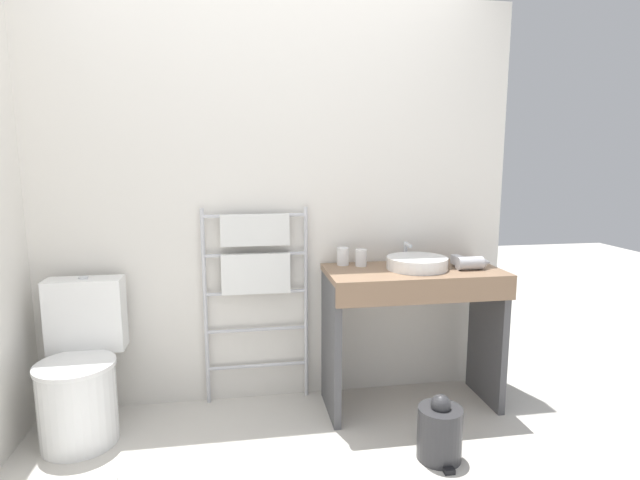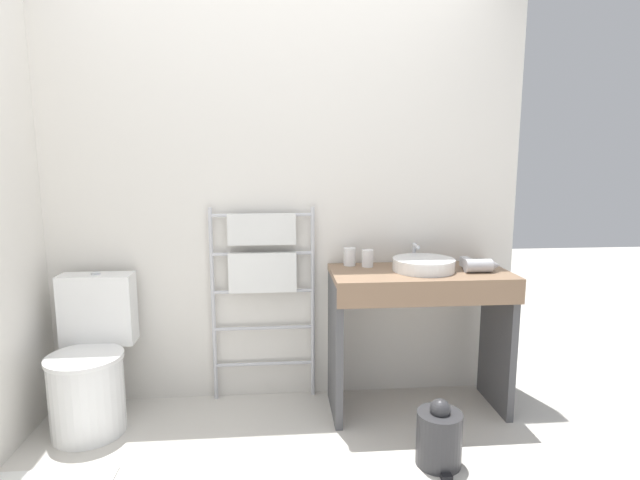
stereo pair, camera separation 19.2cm
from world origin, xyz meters
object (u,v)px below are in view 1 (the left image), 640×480
object	(u,v)px
cup_near_wall	(343,256)
trash_bin	(440,431)
sink_basin	(417,263)
towel_radiator	(256,269)
toilet	(80,377)
cup_near_edge	(361,258)
hair_dryer	(470,263)

from	to	relation	value
cup_near_wall	trash_bin	xyz separation A→B (m)	(0.33, -0.71, -0.74)
sink_basin	trash_bin	bearing A→B (deg)	-96.32
towel_radiator	trash_bin	world-z (taller)	towel_radiator
toilet	trash_bin	bearing A→B (deg)	-15.76
cup_near_wall	cup_near_edge	xyz separation A→B (m)	(0.10, -0.04, -0.00)
toilet	towel_radiator	distance (m)	1.07
hair_dryer	trash_bin	xyz separation A→B (m)	(-0.36, -0.49, -0.72)
sink_basin	trash_bin	xyz separation A→B (m)	(-0.06, -0.54, -0.72)
cup_near_edge	trash_bin	bearing A→B (deg)	-70.68
towel_radiator	trash_bin	size ratio (longest dim) A/B	3.56
cup_near_wall	hair_dryer	world-z (taller)	cup_near_wall
trash_bin	cup_near_edge	bearing A→B (deg)	109.32
sink_basin	cup_near_wall	xyz separation A→B (m)	(-0.39, 0.17, 0.02)
toilet	cup_near_wall	size ratio (longest dim) A/B	7.90
sink_basin	cup_near_edge	world-z (taller)	cup_near_edge
toilet	cup_near_edge	distance (m)	1.64
cup_near_wall	trash_bin	size ratio (longest dim) A/B	0.32
toilet	cup_near_edge	world-z (taller)	cup_near_edge
toilet	trash_bin	xyz separation A→B (m)	(1.77, -0.50, -0.19)
sink_basin	cup_near_edge	xyz separation A→B (m)	(-0.29, 0.13, 0.01)
towel_radiator	sink_basin	world-z (taller)	towel_radiator
towel_radiator	cup_near_wall	distance (m)	0.51
toilet	hair_dryer	distance (m)	2.19
sink_basin	trash_bin	distance (m)	0.90
cup_near_edge	hair_dryer	bearing A→B (deg)	-17.08
cup_near_edge	towel_radiator	bearing A→B (deg)	173.20
cup_near_wall	hair_dryer	xyz separation A→B (m)	(0.69, -0.23, -0.01)
toilet	trash_bin	world-z (taller)	toilet
sink_basin	hair_dryer	xyz separation A→B (m)	(0.30, -0.05, 0.00)
cup_near_wall	toilet	bearing A→B (deg)	-171.51
cup_near_wall	sink_basin	bearing A→B (deg)	-23.96
hair_dryer	towel_radiator	bearing A→B (deg)	168.04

